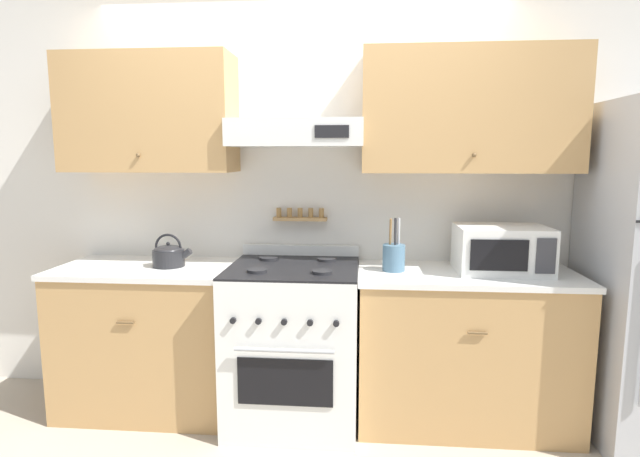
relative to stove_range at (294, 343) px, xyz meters
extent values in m
plane|color=#B2A38E|center=(0.00, -0.26, -0.47)|extent=(16.00, 16.00, 0.00)
cube|color=silver|center=(0.00, 0.40, 0.81)|extent=(5.20, 0.08, 2.55)
cube|color=tan|center=(-0.90, 0.19, 1.35)|extent=(1.03, 0.33, 0.70)
sphere|color=brown|center=(-0.90, 0.01, 1.10)|extent=(0.02, 0.02, 0.02)
cube|color=tan|center=(1.00, 0.19, 1.35)|extent=(1.22, 0.33, 0.70)
sphere|color=brown|center=(1.00, 0.01, 1.10)|extent=(0.02, 0.02, 0.02)
cube|color=silver|center=(0.00, 0.17, 1.23)|extent=(0.79, 0.37, 0.16)
cube|color=black|center=(0.22, -0.02, 1.23)|extent=(0.19, 0.01, 0.07)
cube|color=tan|center=(0.00, 0.32, 0.70)|extent=(0.34, 0.07, 0.02)
cylinder|color=olive|center=(-0.14, 0.32, 0.74)|extent=(0.03, 0.03, 0.06)
cylinder|color=olive|center=(-0.07, 0.32, 0.74)|extent=(0.03, 0.03, 0.06)
cylinder|color=olive|center=(0.00, 0.32, 0.74)|extent=(0.03, 0.03, 0.06)
cylinder|color=olive|center=(0.07, 0.32, 0.74)|extent=(0.03, 0.03, 0.06)
cylinder|color=olive|center=(0.14, 0.32, 0.74)|extent=(0.03, 0.03, 0.06)
cube|color=tan|center=(-0.90, 0.06, -0.03)|extent=(1.03, 0.60, 0.87)
cube|color=white|center=(-0.90, 0.06, 0.42)|extent=(1.06, 0.62, 0.03)
cylinder|color=brown|center=(-0.90, -0.25, 0.18)|extent=(0.10, 0.01, 0.01)
cube|color=tan|center=(1.00, 0.06, -0.03)|extent=(1.22, 0.60, 0.87)
cube|color=white|center=(1.00, 0.06, 0.42)|extent=(1.25, 0.62, 0.03)
cylinder|color=brown|center=(1.00, -0.25, 0.18)|extent=(0.10, 0.01, 0.01)
cube|color=white|center=(0.00, 0.00, -0.01)|extent=(0.74, 0.69, 0.92)
cube|color=black|center=(0.00, -0.35, -0.08)|extent=(0.51, 0.01, 0.26)
cylinder|color=#ADAFB5|center=(0.00, -0.38, 0.10)|extent=(0.52, 0.02, 0.02)
cube|color=black|center=(0.00, 0.00, 0.46)|extent=(0.74, 0.69, 0.01)
cylinder|color=#232326|center=(-0.18, -0.17, 0.47)|extent=(0.11, 0.11, 0.02)
cylinder|color=#232326|center=(0.18, -0.17, 0.47)|extent=(0.11, 0.11, 0.02)
cylinder|color=#232326|center=(-0.18, 0.17, 0.47)|extent=(0.11, 0.11, 0.02)
cylinder|color=#232326|center=(0.18, 0.17, 0.47)|extent=(0.11, 0.11, 0.02)
cylinder|color=black|center=(-0.27, -0.36, 0.25)|extent=(0.03, 0.02, 0.03)
cylinder|color=black|center=(-0.13, -0.36, 0.25)|extent=(0.03, 0.02, 0.03)
cylinder|color=black|center=(0.00, -0.36, 0.25)|extent=(0.03, 0.02, 0.03)
cylinder|color=black|center=(0.13, -0.36, 0.25)|extent=(0.03, 0.02, 0.03)
cylinder|color=black|center=(0.27, -0.36, 0.25)|extent=(0.03, 0.02, 0.03)
cube|color=white|center=(0.00, 0.33, 0.50)|extent=(0.74, 0.04, 0.06)
cylinder|color=#232326|center=(-0.77, 0.05, 0.49)|extent=(0.19, 0.19, 0.10)
ellipsoid|color=#232326|center=(-0.77, 0.05, 0.54)|extent=(0.17, 0.17, 0.06)
sphere|color=black|center=(-0.77, 0.05, 0.57)|extent=(0.02, 0.02, 0.02)
cylinder|color=#232326|center=(-0.68, 0.05, 0.50)|extent=(0.12, 0.04, 0.10)
torus|color=black|center=(-0.77, 0.05, 0.55)|extent=(0.16, 0.01, 0.16)
cube|color=white|center=(1.19, 0.07, 0.57)|extent=(0.50, 0.36, 0.26)
cube|color=black|center=(1.13, -0.11, 0.57)|extent=(0.30, 0.01, 0.17)
cube|color=#38383D|center=(1.37, -0.11, 0.57)|extent=(0.10, 0.01, 0.19)
cylinder|color=slate|center=(0.58, 0.05, 0.51)|extent=(0.13, 0.13, 0.15)
cylinder|color=olive|center=(0.56, 0.05, 0.66)|extent=(0.01, 0.05, 0.16)
cylinder|color=#28282B|center=(0.58, 0.06, 0.66)|extent=(0.01, 0.04, 0.16)
cylinder|color=#B2B2B7|center=(0.60, 0.06, 0.66)|extent=(0.01, 0.03, 0.16)
camera|label=1|loc=(0.40, -2.80, 1.09)|focal=28.00mm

